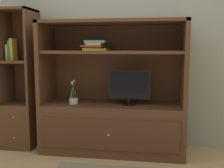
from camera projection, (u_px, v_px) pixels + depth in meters
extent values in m
plane|color=tan|center=(107.00, 163.00, 3.13)|extent=(8.00, 8.00, 0.00)
cube|color=gray|center=(117.00, 39.00, 3.68)|extent=(6.00, 0.10, 2.80)
cube|color=#4C2D1C|center=(113.00, 127.00, 3.48)|extent=(1.74, 0.59, 0.60)
cube|color=#462A19|center=(109.00, 135.00, 3.19)|extent=(1.60, 0.02, 0.36)
sphere|color=silver|center=(108.00, 135.00, 3.17)|extent=(0.02, 0.02, 0.02)
cube|color=#4C2D1C|center=(46.00, 62.00, 3.51)|extent=(0.05, 0.59, 1.00)
cube|color=#4C2D1C|center=(184.00, 64.00, 3.25)|extent=(0.05, 0.59, 1.00)
cube|color=#4C2D1C|center=(116.00, 62.00, 3.66)|extent=(1.74, 0.02, 1.00)
cube|color=#4C2D1C|center=(113.00, 22.00, 3.32)|extent=(1.74, 0.59, 0.04)
cube|color=#4C2D1C|center=(113.00, 52.00, 3.36)|extent=(1.64, 0.53, 0.04)
cylinder|color=black|center=(129.00, 104.00, 3.37)|extent=(0.16, 0.16, 0.01)
cylinder|color=black|center=(129.00, 101.00, 3.36)|extent=(0.03, 0.03, 0.07)
cube|color=black|center=(129.00, 84.00, 3.33)|extent=(0.49, 0.02, 0.34)
cube|color=black|center=(129.00, 84.00, 3.32)|extent=(0.46, 0.00, 0.31)
cylinder|color=beige|center=(74.00, 101.00, 3.44)|extent=(0.11, 0.11, 0.07)
cylinder|color=#3D6B33|center=(73.00, 89.00, 3.42)|extent=(0.01, 0.01, 0.23)
cube|color=#2D7A38|center=(76.00, 94.00, 3.42)|extent=(0.02, 0.09, 0.09)
cube|color=#2D7A38|center=(71.00, 94.00, 3.43)|extent=(0.02, 0.10, 0.15)
sphere|color=#DB9EC6|center=(72.00, 82.00, 3.42)|extent=(0.03, 0.03, 0.03)
sphere|color=#DB9EC6|center=(72.00, 84.00, 3.41)|extent=(0.02, 0.02, 0.02)
sphere|color=#DB9EC6|center=(74.00, 81.00, 3.42)|extent=(0.03, 0.03, 0.03)
cube|color=gold|center=(96.00, 49.00, 3.38)|extent=(0.28, 0.26, 0.03)
cube|color=#338C4C|center=(94.00, 48.00, 3.40)|extent=(0.19, 0.26, 0.02)
cube|color=red|center=(94.00, 46.00, 3.39)|extent=(0.27, 0.33, 0.02)
cube|color=gold|center=(96.00, 44.00, 3.38)|extent=(0.19, 0.29, 0.03)
cube|color=teal|center=(96.00, 42.00, 3.37)|extent=(0.25, 0.28, 0.03)
cube|color=#4C2D1C|center=(22.00, 124.00, 3.67)|extent=(0.41, 0.43, 0.57)
sphere|color=silver|center=(13.00, 118.00, 3.44)|extent=(0.02, 0.02, 0.02)
sphere|color=silver|center=(14.00, 138.00, 3.47)|extent=(0.02, 0.02, 0.02)
cube|color=#4C2D1C|center=(5.00, 57.00, 3.59)|extent=(0.03, 0.43, 1.19)
cube|color=#4C2D1C|center=(33.00, 57.00, 3.53)|extent=(0.03, 0.43, 1.19)
cube|color=#4C2D1C|center=(26.00, 56.00, 3.76)|extent=(0.41, 0.02, 1.19)
cube|color=#4C2D1C|center=(19.00, 61.00, 3.56)|extent=(0.35, 0.39, 0.03)
cube|color=#4C2D1C|center=(17.00, 10.00, 3.48)|extent=(0.41, 0.43, 0.03)
cube|color=silver|center=(9.00, 52.00, 3.57)|extent=(0.02, 0.12, 0.20)
cube|color=#338C4C|center=(11.00, 51.00, 3.56)|extent=(0.03, 0.13, 0.25)
cube|color=gold|center=(14.00, 49.00, 3.55)|extent=(0.04, 0.14, 0.28)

